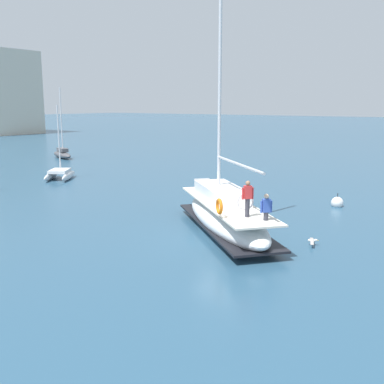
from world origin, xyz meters
name	(u,v)px	position (x,y,z in m)	size (l,w,h in m)	color
ground_plane	(224,239)	(0.00, 0.00, 0.00)	(400.00, 400.00, 0.00)	#284C66
main_sailboat	(225,214)	(1.13, 0.63, 0.91)	(8.15, 8.79, 13.04)	white
moored_sloop_near	(60,174)	(7.00, 19.96, 0.49)	(4.18, 3.69, 6.10)	silver
moored_sloop_far	(62,153)	(17.00, 31.58, 0.55)	(2.82, 4.90, 8.01)	#4C4C51
seagull	(312,240)	(1.43, -3.71, 0.23)	(1.06, 0.54, 0.17)	silver
mooring_buoy	(337,203)	(9.92, -2.24, 0.22)	(0.74, 0.74, 0.97)	silver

